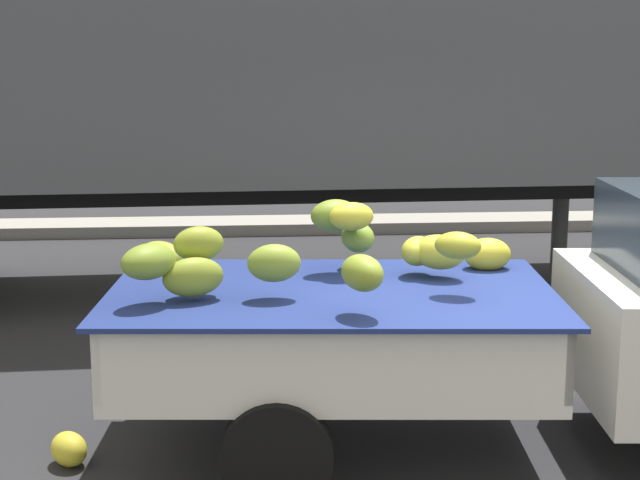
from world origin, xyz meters
The scene contains 5 objects.
ground centered at (0.00, 0.00, 0.00)m, with size 220.00×220.00×0.00m, color #28282B.
curb_strip centered at (0.00, 8.04, 0.08)m, with size 80.00×0.80×0.16m, color gray.
pickup_truck centered at (0.66, 0.20, 0.89)m, with size 5.04×2.08×1.70m.
semi_trailer centered at (-1.66, 4.73, 2.54)m, with size 12.09×3.03×3.95m.
fallen_banana_bunch_near_tailgate centered at (-2.90, 0.25, 0.11)m, with size 0.28×0.21×0.22m, color gold.
Camera 1 is at (-1.77, -5.58, 2.59)m, focal length 54.78 mm.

